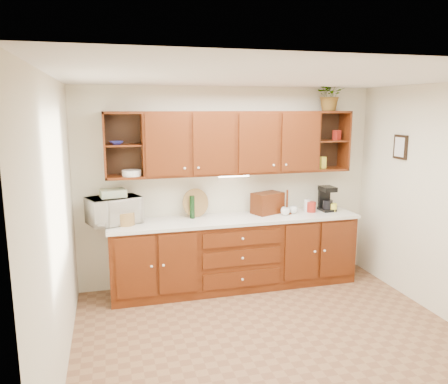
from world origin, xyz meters
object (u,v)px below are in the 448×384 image
bread_box (267,203)px  potted_plant (331,95)px  coffee_maker (326,199)px  microwave (114,210)px

bread_box → potted_plant: size_ratio=0.94×
potted_plant → coffee_maker: bearing=-106.5°
microwave → potted_plant: bearing=-20.5°
microwave → bread_box: 2.00m
microwave → bread_box: bearing=-20.1°
microwave → bread_box: size_ratio=1.50×
microwave → coffee_maker: (2.84, -0.04, -0.00)m
bread_box → coffee_maker: bearing=-25.4°
coffee_maker → potted_plant: size_ratio=0.79×
bread_box → coffee_maker: coffee_maker is taller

